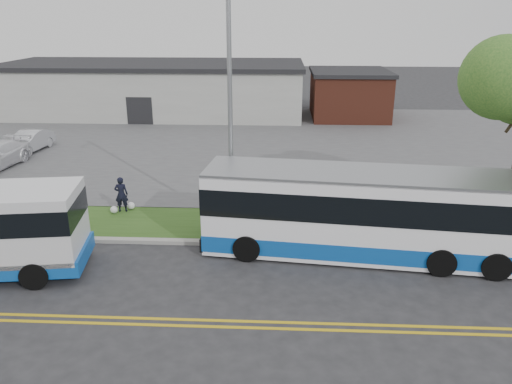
# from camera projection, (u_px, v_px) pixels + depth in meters

# --- Properties ---
(ground) EXTENTS (140.00, 140.00, 0.00)m
(ground) POSITION_uv_depth(u_px,v_px,m) (142.00, 256.00, 17.90)
(ground) COLOR #28282B
(ground) RESTS_ON ground
(lane_line_north) EXTENTS (70.00, 0.12, 0.01)m
(lane_line_north) POSITION_uv_depth(u_px,v_px,m) (106.00, 317.00, 14.28)
(lane_line_north) COLOR gold
(lane_line_north) RESTS_ON ground
(lane_line_south) EXTENTS (70.00, 0.12, 0.01)m
(lane_line_south) POSITION_uv_depth(u_px,v_px,m) (102.00, 323.00, 14.00)
(lane_line_south) COLOR gold
(lane_line_south) RESTS_ON ground
(curb) EXTENTS (80.00, 0.30, 0.15)m
(curb) POSITION_uv_depth(u_px,v_px,m) (149.00, 241.00, 18.91)
(curb) COLOR #9E9B93
(curb) RESTS_ON ground
(verge) EXTENTS (80.00, 3.30, 0.10)m
(verge) POSITION_uv_depth(u_px,v_px,m) (160.00, 223.00, 20.61)
(verge) COLOR #2C4C19
(verge) RESTS_ON ground
(parking_lot) EXTENTS (80.00, 25.00, 0.10)m
(parking_lot) POSITION_uv_depth(u_px,v_px,m) (208.00, 141.00, 33.87)
(parking_lot) COLOR #4C4C4F
(parking_lot) RESTS_ON ground
(commercial_building) EXTENTS (25.40, 10.40, 4.35)m
(commercial_building) POSITION_uv_depth(u_px,v_px,m) (154.00, 88.00, 42.84)
(commercial_building) COLOR #9E9E99
(commercial_building) RESTS_ON ground
(brick_wing) EXTENTS (6.30, 7.30, 3.90)m
(brick_wing) POSITION_uv_depth(u_px,v_px,m) (349.00, 94.00, 41.20)
(brick_wing) COLOR brown
(brick_wing) RESTS_ON ground
(streetlight_near) EXTENTS (0.35, 1.53, 9.50)m
(streetlight_near) POSITION_uv_depth(u_px,v_px,m) (230.00, 98.00, 18.57)
(streetlight_near) COLOR gray
(streetlight_near) RESTS_ON verge
(transit_bus) EXTENTS (11.36, 3.77, 3.09)m
(transit_bus) POSITION_uv_depth(u_px,v_px,m) (361.00, 214.00, 17.57)
(transit_bus) COLOR white
(transit_bus) RESTS_ON ground
(pedestrian) EXTENTS (0.61, 0.43, 1.56)m
(pedestrian) POSITION_uv_depth(u_px,v_px,m) (121.00, 194.00, 21.46)
(pedestrian) COLOR black
(pedestrian) RESTS_ON verge
(parked_car_a) EXTENTS (1.75, 4.01, 1.28)m
(parked_car_a) POSITION_uv_depth(u_px,v_px,m) (29.00, 141.00, 30.97)
(parked_car_a) COLOR silver
(parked_car_a) RESTS_ON parking_lot
(grocery_bag_left) EXTENTS (0.32, 0.32, 0.32)m
(grocery_bag_left) POSITION_uv_depth(u_px,v_px,m) (114.00, 210.00, 21.45)
(grocery_bag_left) COLOR white
(grocery_bag_left) RESTS_ON verge
(grocery_bag_right) EXTENTS (0.32, 0.32, 0.32)m
(grocery_bag_right) POSITION_uv_depth(u_px,v_px,m) (131.00, 206.00, 21.89)
(grocery_bag_right) COLOR white
(grocery_bag_right) RESTS_ON verge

